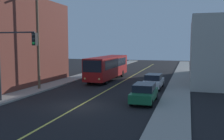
{
  "coord_description": "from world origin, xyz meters",
  "views": [
    {
      "loc": [
        8.23,
        -18.27,
        4.89
      ],
      "look_at": [
        0.0,
        9.01,
        2.0
      ],
      "focal_mm": 40.7,
      "sensor_mm": 36.0,
      "label": 1
    }
  ],
  "objects_px": {
    "city_bus": "(108,67)",
    "traffic_signal_left_corner": "(14,52)",
    "parked_car_white": "(154,81)",
    "utility_pole_near": "(38,30)",
    "parked_car_green": "(144,93)"
  },
  "relations": [
    {
      "from": "city_bus",
      "to": "traffic_signal_left_corner",
      "type": "distance_m",
      "value": 16.22
    },
    {
      "from": "traffic_signal_left_corner",
      "to": "city_bus",
      "type": "bearing_deg",
      "value": 79.21
    },
    {
      "from": "parked_car_white",
      "to": "traffic_signal_left_corner",
      "type": "distance_m",
      "value": 14.82
    },
    {
      "from": "parked_car_white",
      "to": "utility_pole_near",
      "type": "xyz_separation_m",
      "value": [
        -11.73,
        -4.27,
        5.52
      ]
    },
    {
      "from": "city_bus",
      "to": "utility_pole_near",
      "type": "distance_m",
      "value": 11.66
    },
    {
      "from": "city_bus",
      "to": "parked_car_white",
      "type": "distance_m",
      "value": 8.91
    },
    {
      "from": "parked_car_white",
      "to": "traffic_signal_left_corner",
      "type": "height_order",
      "value": "traffic_signal_left_corner"
    },
    {
      "from": "city_bus",
      "to": "traffic_signal_left_corner",
      "type": "bearing_deg",
      "value": -100.79
    },
    {
      "from": "city_bus",
      "to": "parked_car_green",
      "type": "relative_size",
      "value": 2.76
    },
    {
      "from": "city_bus",
      "to": "utility_pole_near",
      "type": "bearing_deg",
      "value": -115.96
    },
    {
      "from": "city_bus",
      "to": "traffic_signal_left_corner",
      "type": "relative_size",
      "value": 2.03
    },
    {
      "from": "city_bus",
      "to": "parked_car_green",
      "type": "distance_m",
      "value": 14.37
    },
    {
      "from": "parked_car_green",
      "to": "parked_car_white",
      "type": "bearing_deg",
      "value": 91.21
    },
    {
      "from": "parked_car_green",
      "to": "utility_pole_near",
      "type": "distance_m",
      "value": 13.39
    },
    {
      "from": "city_bus",
      "to": "parked_car_green",
      "type": "xyz_separation_m",
      "value": [
        7.18,
        -12.41,
        -0.98
      ]
    }
  ]
}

